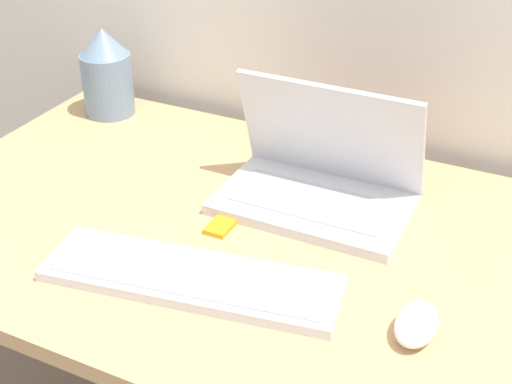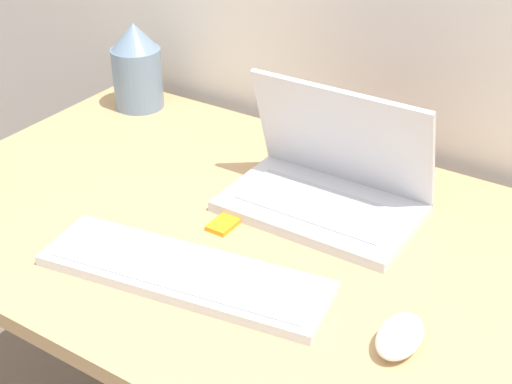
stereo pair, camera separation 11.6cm
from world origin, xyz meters
TOP-DOWN VIEW (x-y plane):
  - desk at (0.00, 0.39)m, footprint 1.43×0.77m
  - laptop at (-0.00, 0.53)m, footprint 0.34×0.22m
  - keyboard at (-0.09, 0.22)m, footprint 0.49×0.21m
  - mouse at (0.26, 0.25)m, footprint 0.06×0.10m
  - vase at (-0.58, 0.68)m, footprint 0.11×0.11m
  - mp3_player at (-0.12, 0.37)m, footprint 0.04×0.07m

SIDE VIEW (x-z plane):
  - desk at x=0.00m, z-range 0.30..1.07m
  - mp3_player at x=-0.12m, z-range 0.77..0.78m
  - keyboard at x=-0.09m, z-range 0.77..0.79m
  - mouse at x=0.26m, z-range 0.77..0.81m
  - laptop at x=0.00m, z-range 0.71..0.94m
  - vase at x=-0.58m, z-range 0.77..0.97m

